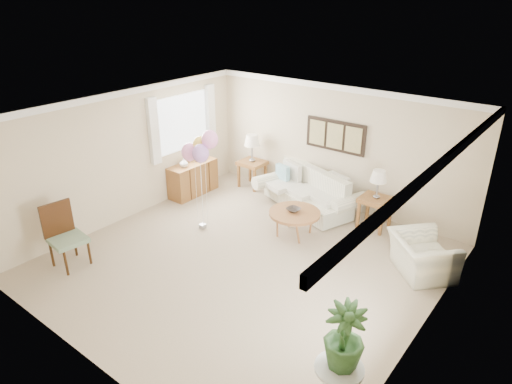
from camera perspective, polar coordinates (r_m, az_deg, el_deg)
ground_plane at (r=8.01m, az=-1.33°, el=-8.70°), size 6.00×6.00×0.00m
room_shell at (r=7.39m, az=-1.65°, el=2.56°), size 6.04×6.04×2.60m
wall_art_triptych at (r=9.62m, az=9.88°, el=6.93°), size 1.35×0.06×0.65m
sofa at (r=9.79m, az=6.62°, el=-0.22°), size 2.51×1.48×0.83m
end_table_left at (r=10.71m, az=-0.49°, el=3.35°), size 0.59×0.53×0.64m
end_table_right at (r=9.13m, az=14.73°, el=-1.31°), size 0.59×0.54×0.64m
lamp_left at (r=10.52m, az=-0.50°, el=6.38°), size 0.36×0.36×0.64m
lamp_right at (r=8.92m, az=15.09°, el=1.82°), size 0.32×0.32×0.57m
coffee_table at (r=8.63m, az=4.84°, el=-2.72°), size 0.98×0.98×0.49m
decor_bowl at (r=8.62m, az=4.69°, el=-2.21°), size 0.27×0.27×0.06m
armchair at (r=8.03m, az=20.01°, el=-7.49°), size 1.33×1.33×0.65m
side_table at (r=5.47m, az=10.26°, el=-21.80°), size 0.55×0.55×0.59m
potted_plant at (r=5.12m, az=10.97°, el=-17.31°), size 0.59×0.59×0.79m
accent_chair at (r=8.32m, az=-22.83°, el=-4.84°), size 0.61×0.61×1.11m
credenza at (r=10.49m, az=-7.88°, el=1.67°), size 0.46×1.20×0.74m
vase_white at (r=10.14m, az=-9.02°, el=3.62°), size 0.24×0.24×0.19m
vase_sage at (r=10.46m, az=-7.06°, el=4.44°), size 0.26×0.26×0.21m
balloon_cluster at (r=8.42m, az=-7.00°, el=5.45°), size 0.69×0.51×2.02m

